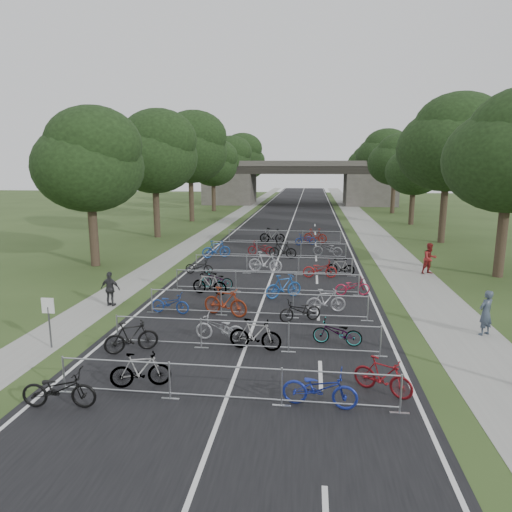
{
  "coord_description": "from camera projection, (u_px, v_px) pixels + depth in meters",
  "views": [
    {
      "loc": [
        2.21,
        -11.17,
        6.32
      ],
      "look_at": [
        -0.97,
        14.88,
        1.1
      ],
      "focal_mm": 32.0,
      "sensor_mm": 36.0,
      "label": 1
    }
  ],
  "objects": [
    {
      "name": "bike_9",
      "position": [
        225.0,
        302.0,
        19.38
      ],
      "size": [
        2.14,
        1.19,
        1.24
      ],
      "primitive_type": "imported",
      "rotation": [
        0.0,
        0.0,
        1.26
      ],
      "color": "maroon",
      "rests_on": "ground"
    },
    {
      "name": "overpass_bridge",
      "position": [
        299.0,
        183.0,
        74.96
      ],
      "size": [
        31.0,
        8.0,
        7.05
      ],
      "color": "#494541",
      "rests_on": "ground"
    },
    {
      "name": "tree_left_3",
      "position": [
        214.0,
        164.0,
        63.01
      ],
      "size": [
        6.72,
        6.72,
        10.25
      ],
      "color": "#33261C",
      "rests_on": "ground"
    },
    {
      "name": "bike_26",
      "position": [
        306.0,
        239.0,
        36.7
      ],
      "size": [
        1.89,
        1.26,
        0.94
      ],
      "primitive_type": "imported",
      "rotation": [
        0.0,
        0.0,
        5.11
      ],
      "color": "#1B3698",
      "rests_on": "ground"
    },
    {
      "name": "bike_16",
      "position": [
        199.0,
        267.0,
        26.87
      ],
      "size": [
        1.78,
        0.81,
        0.9
      ],
      "primitive_type": "imported",
      "rotation": [
        0.0,
        0.0,
        1.44
      ],
      "color": "black",
      "rests_on": "ground"
    },
    {
      "name": "tree_right_6",
      "position": [
        365.0,
        162.0,
        95.06
      ],
      "size": [
        7.17,
        7.17,
        10.93
      ],
      "color": "#33261C",
      "rests_on": "ground"
    },
    {
      "name": "barrier_row_4",
      "position": [
        273.0,
        265.0,
        26.86
      ],
      "size": [
        9.7,
        0.08,
        1.1
      ],
      "color": "#A4A7AC",
      "rests_on": "ground"
    },
    {
      "name": "bike_7",
      "position": [
        337.0,
        333.0,
        16.24
      ],
      "size": [
        1.83,
        0.87,
        0.92
      ],
      "primitive_type": "imported",
      "rotation": [
        0.0,
        0.0,
        4.56
      ],
      "color": "#A4A7AC",
      "rests_on": "ground"
    },
    {
      "name": "bike_10",
      "position": [
        300.0,
        311.0,
        18.69
      ],
      "size": [
        1.89,
        1.29,
        0.94
      ],
      "primitive_type": "imported",
      "rotation": [
        0.0,
        0.0,
        5.12
      ],
      "color": "black",
      "rests_on": "ground"
    },
    {
      "name": "bike_21",
      "position": [
        261.0,
        249.0,
        32.4
      ],
      "size": [
        2.07,
        1.02,
        1.04
      ],
      "primitive_type": "imported",
      "rotation": [
        0.0,
        0.0,
        4.54
      ],
      "color": "maroon",
      "rests_on": "ground"
    },
    {
      "name": "sidewalk_left",
      "position": [
        240.0,
        213.0,
        61.93
      ],
      "size": [
        2.0,
        140.0,
        0.01
      ],
      "primitive_type": "cube",
      "color": "gray",
      "rests_on": "ground"
    },
    {
      "name": "tree_right_5",
      "position": [
        372.0,
        168.0,
        83.57
      ],
      "size": [
        6.16,
        6.16,
        9.39
      ],
      "color": "#33261C",
      "rests_on": "ground"
    },
    {
      "name": "tree_left_5",
      "position": [
        240.0,
        156.0,
        86.05
      ],
      "size": [
        8.4,
        8.4,
        12.81
      ],
      "color": "#33261C",
      "rests_on": "ground"
    },
    {
      "name": "bike_14",
      "position": [
        284.0,
        286.0,
        22.02
      ],
      "size": [
        1.91,
        1.49,
        1.16
      ],
      "primitive_type": "imported",
      "rotation": [
        0.0,
        0.0,
        2.13
      ],
      "color": "#1C4D9B",
      "rests_on": "ground"
    },
    {
      "name": "pedestrian_b",
      "position": [
        430.0,
        259.0,
        26.87
      ],
      "size": [
        1.11,
        1.01,
        1.85
      ],
      "primitive_type": "imported",
      "rotation": [
        0.0,
        0.0,
        0.42
      ],
      "color": "maroon",
      "rests_on": "ground"
    },
    {
      "name": "barrier_row_6",
      "position": [
        284.0,
        237.0,
        37.57
      ],
      "size": [
        9.7,
        0.08,
        1.1
      ],
      "color": "#A4A7AC",
      "rests_on": "ground"
    },
    {
      "name": "bike_8",
      "position": [
        170.0,
        303.0,
        19.75
      ],
      "size": [
        1.79,
        0.79,
        0.91
      ],
      "primitive_type": "imported",
      "rotation": [
        0.0,
        0.0,
        1.46
      ],
      "color": "navy",
      "rests_on": "ground"
    },
    {
      "name": "bike_1",
      "position": [
        141.0,
        370.0,
        13.14
      ],
      "size": [
        1.81,
        0.96,
        1.05
      ],
      "primitive_type": "imported",
      "rotation": [
        0.0,
        0.0,
        1.85
      ],
      "color": "#A4A7AC",
      "rests_on": "ground"
    },
    {
      "name": "bike_13",
      "position": [
        217.0,
        280.0,
        23.74
      ],
      "size": [
        1.86,
        0.96,
        0.93
      ],
      "primitive_type": "imported",
      "rotation": [
        0.0,
        0.0,
        4.51
      ],
      "color": "#A4A7AC",
      "rests_on": "ground"
    },
    {
      "name": "tree_left_2",
      "position": [
        191.0,
        149.0,
        51.01
      ],
      "size": [
        8.4,
        8.4,
        12.81
      ],
      "color": "#33261C",
      "rests_on": "ground"
    },
    {
      "name": "bike_4",
      "position": [
        131.0,
        337.0,
        15.61
      ],
      "size": [
        1.85,
        1.36,
        1.1
      ],
      "primitive_type": "imported",
      "rotation": [
        0.0,
        0.0,
        2.09
      ],
      "color": "black",
      "rests_on": "ground"
    },
    {
      "name": "sidewalk_right",
      "position": [
        356.0,
        214.0,
        60.09
      ],
      "size": [
        3.0,
        140.0,
        0.01
      ],
      "primitive_type": "cube",
      "color": "gray",
      "rests_on": "ground"
    },
    {
      "name": "tree_left_0",
      "position": [
        90.0,
        163.0,
        27.96
      ],
      "size": [
        6.72,
        6.72,
        10.25
      ],
      "color": "#33261C",
      "rests_on": "ground"
    },
    {
      "name": "road",
      "position": [
        295.0,
        213.0,
        61.04
      ],
      "size": [
        11.0,
        140.0,
        0.01
      ],
      "primitive_type": "cube",
      "color": "black",
      "rests_on": "ground"
    },
    {
      "name": "bike_5",
      "position": [
        220.0,
        328.0,
        16.61
      ],
      "size": [
        1.94,
        0.89,
        0.98
      ],
      "primitive_type": "imported",
      "rotation": [
        0.0,
        0.0,
        4.58
      ],
      "color": "#A4A6AC",
      "rests_on": "ground"
    },
    {
      "name": "tree_left_1",
      "position": [
        155.0,
        154.0,
        39.48
      ],
      "size": [
        7.56,
        7.56,
        11.53
      ],
      "color": "#33261C",
      "rests_on": "ground"
    },
    {
      "name": "bike_6",
      "position": [
        255.0,
        335.0,
        15.79
      ],
      "size": [
        1.9,
        0.74,
        1.11
      ],
      "primitive_type": "imported",
      "rotation": [
        0.0,
        0.0,
        1.45
      ],
      "color": "#A4A7AC",
      "rests_on": "ground"
    },
    {
      "name": "barrier_row_3",
      "position": [
        266.0,
        282.0,
        22.97
      ],
      "size": [
        9.7,
        0.08,
        1.1
      ],
      "color": "#A4A7AC",
      "rests_on": "ground"
    },
    {
      "name": "tree_right_3",
      "position": [
        396.0,
        161.0,
        60.01
      ],
      "size": [
        7.17,
        7.17,
        10.93
      ],
      "color": "#33261C",
      "rests_on": "ground"
    },
    {
      "name": "bike_20",
      "position": [
        216.0,
        249.0,
        31.61
      ],
      "size": [
        2.07,
        1.42,
        1.22
      ],
      "primitive_type": "imported",
      "rotation": [
        0.0,
        0.0,
        2.03
      ],
      "color": "navy",
      "rests_on": "ground"
    },
    {
      "name": "barrier_row_1",
      "position": [
        244.0,
        335.0,
        15.76
      ],
      "size": [
        9.7,
        0.08,
        1.1
      ],
      "color": "#A4A7AC",
      "rests_on": "ground"
    },
    {
      "name": "bike_3",
      "position": [
        383.0,
        376.0,
        12.75
      ],
      "size": [
        1.75,
        1.35,
        1.05
      ],
      "primitive_type": "imported",
      "rotation": [
        0.0,
        0.0,
        1.01
      ],
      "color": "maroon",
      "rests_on": "ground"
    },
    {
      "name": "bike_22",
      "position": [
        283.0,
        250.0,
        31.47
      ],
      "size": [
        2.01,
        0.83,
        1.17
      ],
      "primitive_type": "imported",
      "rotation": [
        0.0,
        0.0,
        4.57
      ],
      "color": "black",
      "rests_on": "ground"
    },
    {
      "name": "lane_markings",
      "position": [
        295.0,
        213.0,
        61.04
      ],
      "size": [
        0.12,
        140.0,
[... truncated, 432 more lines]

